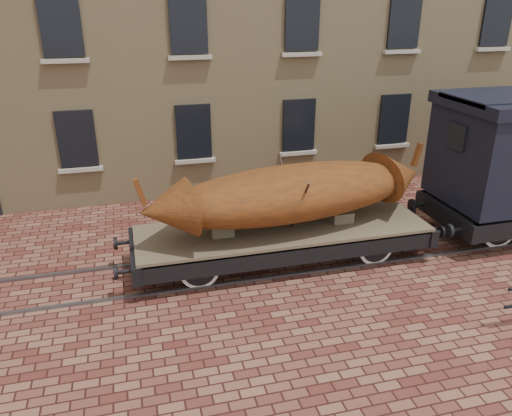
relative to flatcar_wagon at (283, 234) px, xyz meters
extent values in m
plane|color=#50221C|center=(1.10, 0.00, -0.75)|extent=(90.00, 90.00, 0.00)
cube|color=black|center=(-4.90, 4.96, 1.45)|extent=(1.10, 0.12, 1.70)
cube|color=#A9A192|center=(-4.90, 4.90, 0.50)|extent=(1.30, 0.18, 0.12)
cube|color=black|center=(-1.40, 4.96, 1.45)|extent=(1.10, 0.12, 1.70)
cube|color=#A9A192|center=(-1.40, 4.90, 0.50)|extent=(1.30, 0.18, 0.12)
cube|color=black|center=(2.10, 4.96, 1.45)|extent=(1.10, 0.12, 1.70)
cube|color=#A9A192|center=(2.10, 4.90, 0.50)|extent=(1.30, 0.18, 0.12)
cube|color=black|center=(5.60, 4.96, 1.45)|extent=(1.10, 0.12, 1.70)
cube|color=#A9A192|center=(5.60, 4.90, 0.50)|extent=(1.30, 0.18, 0.12)
cube|color=black|center=(9.10, 4.96, 1.45)|extent=(1.10, 0.12, 1.70)
cube|color=#A9A192|center=(9.10, 4.90, 0.50)|extent=(1.30, 0.18, 0.12)
cube|color=black|center=(-4.90, 4.96, 4.65)|extent=(1.10, 0.12, 1.70)
cube|color=#A9A192|center=(-4.90, 4.90, 3.70)|extent=(1.30, 0.18, 0.12)
cube|color=black|center=(-1.40, 4.96, 4.65)|extent=(1.10, 0.12, 1.70)
cube|color=#A9A192|center=(-1.40, 4.90, 3.70)|extent=(1.30, 0.18, 0.12)
cube|color=black|center=(2.10, 4.96, 4.65)|extent=(1.10, 0.12, 1.70)
cube|color=#A9A192|center=(2.10, 4.90, 3.70)|extent=(1.30, 0.18, 0.12)
cube|color=black|center=(5.60, 4.96, 4.65)|extent=(1.10, 0.12, 1.70)
cube|color=#A9A192|center=(5.60, 4.90, 3.70)|extent=(1.30, 0.18, 0.12)
cube|color=black|center=(9.10, 4.96, 4.65)|extent=(1.10, 0.12, 1.70)
cube|color=#A9A192|center=(9.10, 4.90, 3.70)|extent=(1.30, 0.18, 0.12)
cube|color=#59595E|center=(1.10, -0.72, -0.72)|extent=(30.00, 0.08, 0.06)
cube|color=#59595E|center=(1.10, 0.72, -0.72)|extent=(30.00, 0.08, 0.06)
cube|color=brown|center=(0.00, 0.00, 0.13)|extent=(7.07, 2.07, 0.11)
cube|color=black|center=(0.00, -0.96, -0.09)|extent=(7.07, 0.15, 0.42)
cube|color=black|center=(0.00, 0.96, -0.09)|extent=(7.07, 0.15, 0.42)
cube|color=black|center=(-3.53, 0.00, -0.09)|extent=(0.21, 2.17, 0.42)
cylinder|color=black|center=(-3.80, -0.71, -0.09)|extent=(0.33, 0.09, 0.09)
cylinder|color=black|center=(-3.96, -0.71, -0.09)|extent=(0.08, 0.30, 0.30)
cylinder|color=black|center=(-3.80, 0.71, -0.09)|extent=(0.33, 0.09, 0.09)
cylinder|color=black|center=(-3.96, 0.71, -0.09)|extent=(0.08, 0.30, 0.30)
cube|color=black|center=(3.53, 0.00, -0.09)|extent=(0.21, 2.17, 0.42)
cylinder|color=black|center=(3.80, -0.71, -0.09)|extent=(0.33, 0.09, 0.09)
cylinder|color=black|center=(3.96, -0.71, -0.09)|extent=(0.08, 0.30, 0.30)
cylinder|color=black|center=(3.80, 0.71, -0.09)|extent=(0.33, 0.09, 0.09)
cylinder|color=black|center=(3.96, 0.71, -0.09)|extent=(0.08, 0.30, 0.30)
cylinder|color=black|center=(-2.17, 0.00, -0.30)|extent=(0.09, 1.79, 0.09)
cylinder|color=silver|center=(-2.17, -0.72, -0.30)|extent=(0.90, 0.07, 0.90)
cylinder|color=black|center=(-2.17, -0.72, -0.30)|extent=(0.74, 0.09, 0.74)
cube|color=black|center=(-2.17, -0.83, -0.07)|extent=(0.85, 0.08, 0.09)
cylinder|color=silver|center=(-2.17, 0.72, -0.30)|extent=(0.90, 0.07, 0.90)
cylinder|color=black|center=(-2.17, 0.72, -0.30)|extent=(0.74, 0.09, 0.74)
cube|color=black|center=(-2.17, 0.83, -0.07)|extent=(0.85, 0.08, 0.09)
cylinder|color=black|center=(2.17, 0.00, -0.30)|extent=(0.09, 1.79, 0.09)
cylinder|color=silver|center=(2.17, -0.72, -0.30)|extent=(0.90, 0.07, 0.90)
cylinder|color=black|center=(2.17, -0.72, -0.30)|extent=(0.74, 0.09, 0.74)
cube|color=black|center=(2.17, -0.83, -0.07)|extent=(0.85, 0.08, 0.09)
cylinder|color=silver|center=(2.17, 0.72, -0.30)|extent=(0.90, 0.07, 0.90)
cylinder|color=black|center=(2.17, 0.72, -0.30)|extent=(0.74, 0.09, 0.74)
cube|color=black|center=(2.17, 0.83, -0.07)|extent=(0.85, 0.08, 0.09)
cube|color=black|center=(0.00, 0.00, -0.23)|extent=(3.77, 0.06, 0.06)
cube|color=brown|center=(-1.51, 0.00, 0.32)|extent=(0.52, 0.47, 0.26)
cube|color=brown|center=(1.51, 0.00, 0.32)|extent=(0.52, 0.47, 0.26)
ellipsoid|color=brown|center=(0.23, 0.00, 1.06)|extent=(6.64, 2.81, 1.29)
cone|color=brown|center=(-2.80, -0.39, 1.11)|extent=(1.26, 1.35, 1.22)
cube|color=brown|center=(-3.29, -0.46, 1.59)|extent=(0.27, 0.16, 0.62)
cone|color=brown|center=(3.25, 0.39, 1.11)|extent=(1.26, 1.35, 1.22)
cube|color=brown|center=(3.74, 0.46, 1.59)|extent=(0.27, 0.16, 0.62)
cylinder|color=#37251E|center=(0.23, -0.52, 0.93)|extent=(0.06, 1.10, 1.51)
cylinder|color=#37251E|center=(0.23, 0.52, 0.93)|extent=(0.06, 1.10, 1.51)
cube|color=black|center=(4.53, 0.00, 0.00)|extent=(0.24, 2.57, 0.48)
cylinder|color=black|center=(4.05, -0.86, 0.00)|extent=(0.09, 0.34, 0.34)
cylinder|color=black|center=(4.05, 0.86, 0.00)|extent=(0.09, 0.34, 0.34)
cylinder|color=black|center=(5.71, 0.00, -0.24)|extent=(0.11, 2.03, 0.11)
cylinder|color=silver|center=(5.71, -0.72, -0.24)|extent=(1.03, 0.07, 1.03)
cylinder|color=black|center=(5.71, -0.72, -0.24)|extent=(0.84, 0.11, 0.84)
cylinder|color=silver|center=(5.71, 0.72, -0.24)|extent=(1.03, 0.07, 1.03)
cylinder|color=black|center=(5.71, 0.72, -0.24)|extent=(0.84, 0.11, 0.84)
cube|color=black|center=(4.51, 0.00, 2.14)|extent=(0.09, 0.64, 0.64)
camera|label=1|loc=(-3.42, -10.44, 5.30)|focal=35.00mm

